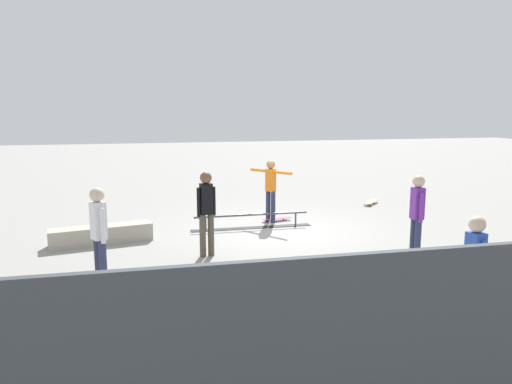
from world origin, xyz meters
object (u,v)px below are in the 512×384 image
at_px(skate_ledge, 101,235).
at_px(skateboard_main, 277,218).
at_px(bystander_white_shirt, 99,233).
at_px(grind_rail, 252,222).
at_px(loose_skateboard_teal, 505,253).
at_px(bystander_blue_shirt, 474,267).
at_px(bystander_purple_shirt, 417,214).
at_px(bystander_black_shirt, 206,209).
at_px(loose_skateboard_natural, 371,202).
at_px(skater_main, 271,186).

relative_size(skate_ledge, skateboard_main, 2.68).
bearing_deg(bystander_white_shirt, skateboard_main, 106.26).
height_order(grind_rail, loose_skateboard_teal, grind_rail).
relative_size(grind_rail, bystander_blue_shirt, 1.90).
bearing_deg(skate_ledge, bystander_purple_shirt, 155.61).
xyz_separation_m(bystander_black_shirt, loose_skateboard_natural, (-5.62, -4.17, -0.90)).
bearing_deg(bystander_blue_shirt, bystander_white_shirt, 52.67).
bearing_deg(bystander_black_shirt, skater_main, 42.88).
height_order(bystander_blue_shirt, bystander_white_shirt, bystander_white_shirt).
distance_m(skate_ledge, bystander_blue_shirt, 7.70).
bearing_deg(loose_skateboard_natural, skate_ledge, 152.12).
xyz_separation_m(grind_rail, skater_main, (-0.62, -0.50, 0.80)).
bearing_deg(bystander_purple_shirt, loose_skateboard_teal, 90.16).
bearing_deg(bystander_blue_shirt, skate_ledge, 33.82).
xyz_separation_m(bystander_blue_shirt, loose_skateboard_natural, (-2.59, -8.34, -0.83)).
xyz_separation_m(skater_main, bystander_purple_shirt, (-1.91, 3.86, 0.02)).
bearing_deg(skate_ledge, grind_rail, -170.27).
bearing_deg(skater_main, bystander_purple_shirt, -11.28).
xyz_separation_m(bystander_blue_shirt, bystander_white_shirt, (4.97, -2.69, 0.07)).
xyz_separation_m(skater_main, loose_skateboard_teal, (-3.89, 3.95, -0.88)).
xyz_separation_m(grind_rail, bystander_white_shirt, (3.31, 3.55, 0.82)).
xyz_separation_m(skate_ledge, bystander_purple_shirt, (-6.07, 2.75, 0.77)).
height_order(skateboard_main, bystander_black_shirt, bystander_black_shirt).
distance_m(skateboard_main, loose_skateboard_natural, 3.75).
relative_size(bystander_white_shirt, loose_skateboard_natural, 2.39).
bearing_deg(skater_main, skateboard_main, 76.55).
bearing_deg(bystander_purple_shirt, skater_main, -150.96).
distance_m(bystander_blue_shirt, bystander_black_shirt, 5.16).
relative_size(grind_rail, bystander_purple_shirt, 1.77).
bearing_deg(bystander_purple_shirt, bystander_black_shirt, -105.49).
height_order(skate_ledge, skater_main, skater_main).
xyz_separation_m(bystander_blue_shirt, loose_skateboard_teal, (-2.86, -2.80, -0.83)).
height_order(skate_ledge, bystander_black_shirt, bystander_black_shirt).
bearing_deg(bystander_white_shirt, loose_skateboard_teal, 61.89).
bearing_deg(skate_ledge, loose_skateboard_teal, 160.56).
xyz_separation_m(bystander_white_shirt, loose_skateboard_natural, (-7.56, -5.65, -0.90)).
distance_m(skate_ledge, bystander_white_shirt, 3.06).
relative_size(skater_main, loose_skateboard_natural, 2.27).
bearing_deg(bystander_purple_shirt, bystander_blue_shirt, -14.04).
distance_m(skate_ledge, skater_main, 4.38).
relative_size(loose_skateboard_natural, loose_skateboard_teal, 0.88).
bearing_deg(bystander_blue_shirt, skateboard_main, -1.82).
relative_size(bystander_black_shirt, loose_skateboard_teal, 2.11).
bearing_deg(loose_skateboard_teal, bystander_purple_shirt, 67.73).
bearing_deg(loose_skateboard_teal, bystander_blue_shirt, 114.73).
distance_m(bystander_white_shirt, loose_skateboard_natural, 9.48).
height_order(bystander_black_shirt, bystander_white_shirt, bystander_black_shirt).
relative_size(grind_rail, skateboard_main, 3.69).
distance_m(bystander_black_shirt, loose_skateboard_teal, 6.11).
relative_size(bystander_white_shirt, loose_skateboard_teal, 2.10).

